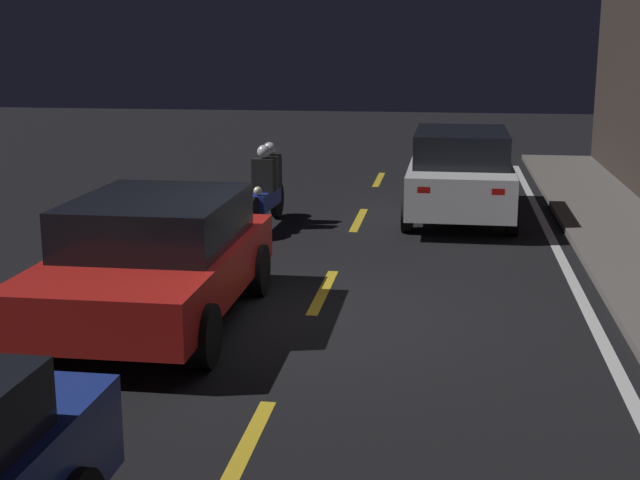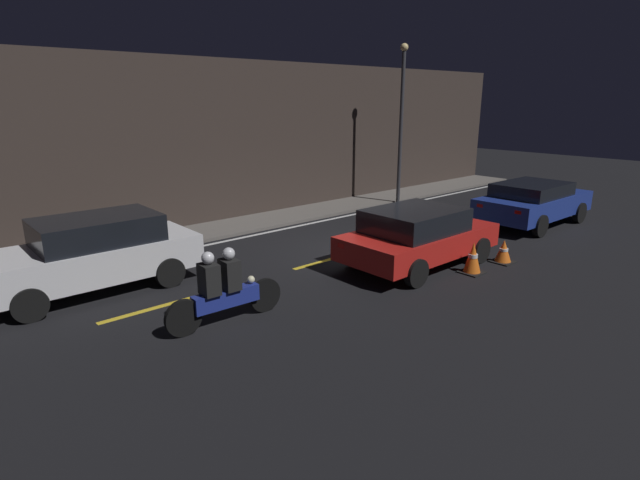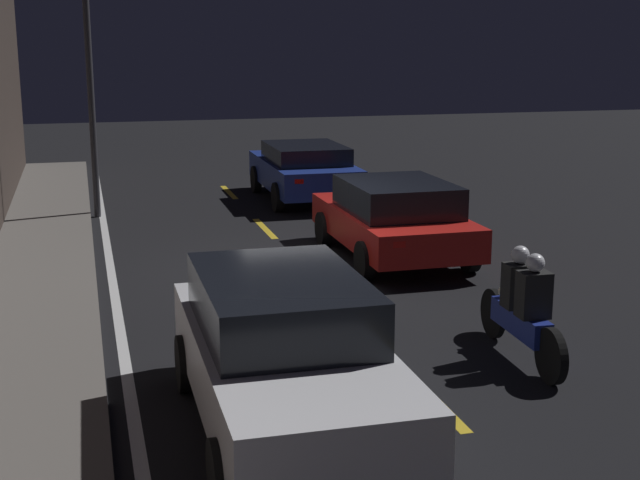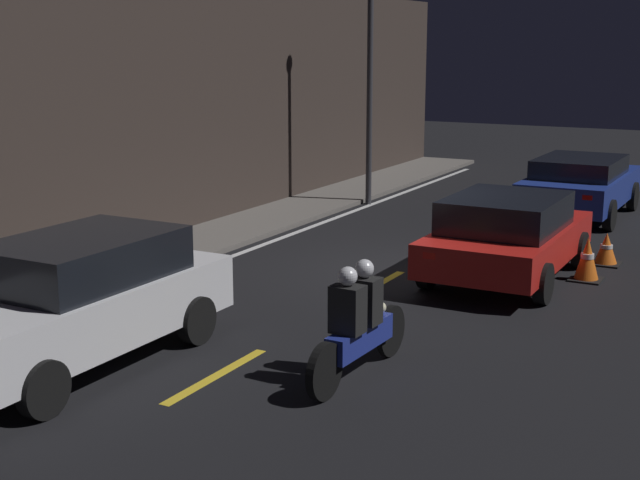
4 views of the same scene
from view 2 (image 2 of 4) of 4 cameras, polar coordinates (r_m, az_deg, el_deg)
The scene contains 15 objects.
ground_plane at distance 13.08m, azimuth 3.87°, elevation -1.47°, with size 56.00×56.00×0.00m, color black.
raised_curb at distance 16.27m, azimuth -6.91°, elevation 2.11°, with size 28.00×1.75×0.10m.
building_front at distance 16.73m, azimuth -9.23°, elevation 11.05°, with size 28.00×0.30×5.09m.
lane_dash_b at distance 10.18m, azimuth -18.78°, elevation -7.48°, with size 2.00×0.14×0.01m.
lane_dash_c at distance 12.42m, azimuth 0.61°, elevation -2.37°, with size 2.00×0.14×0.01m.
lane_dash_d at distance 15.67m, azimuth 12.96°, elevation 1.09°, with size 2.00×0.14×0.01m.
lane_dash_e at distance 19.42m, azimuth 20.83°, elevation 3.28°, with size 2.00×0.14×0.01m.
lane_solid_kerb at distance 15.40m, azimuth -4.52°, elevation 1.19°, with size 25.20×0.14×0.01m.
sedan_white at distance 11.34m, azimuth -24.62°, elevation -1.34°, with size 4.32×1.88×1.56m.
taxi_red at distance 12.12m, azimuth 11.08°, elevation 0.55°, with size 4.03×2.04×1.40m.
sedan_blue at distance 17.24m, azimuth 23.17°, elevation 4.07°, with size 4.29×2.04×1.36m.
motorcycle at distance 8.98m, azimuth -11.11°, elevation -5.58°, with size 2.28×0.39×1.40m.
traffic_cone_near at distance 11.99m, azimuth 17.06°, elevation -1.99°, with size 0.51×0.51×0.73m.
traffic_cone_mid at distance 13.04m, azimuth 20.23°, elevation -1.24°, with size 0.51×0.51×0.57m.
street_lamp at distance 18.89m, azimuth 9.28°, elevation 13.68°, with size 0.28×0.28×5.76m.
Camera 2 is at (-8.89, -8.78, 3.89)m, focal length 28.00 mm.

